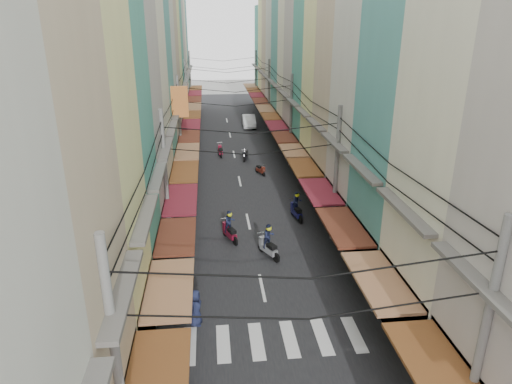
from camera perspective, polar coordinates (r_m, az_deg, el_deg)
ground at (r=25.09m, az=0.24°, el=-9.43°), size 160.00×160.00×0.00m
road at (r=43.47m, az=-2.61°, el=3.99°), size 10.00×80.00×0.02m
sidewalk_left at (r=43.60m, az=-11.19°, el=3.69°), size 3.00×80.00×0.06m
sidewalk_right at (r=44.29m, az=5.83°, el=4.26°), size 3.00×80.00×0.06m
crosswalk at (r=20.17m, az=2.17°, el=-17.98°), size 7.55×2.40×0.01m
building_row_left at (r=38.59m, az=-14.83°, el=15.98°), size 7.80×67.67×23.70m
building_row_right at (r=39.45m, az=9.51°, el=15.93°), size 7.80×68.98×22.59m
utility_poles at (r=37.10m, az=-2.30°, el=11.49°), size 10.20×66.13×8.20m
white_car at (r=57.12m, az=-0.88°, el=8.14°), size 5.12×2.10×1.79m
bicycle at (r=27.72m, az=15.23°, el=-7.09°), size 1.67×1.15×1.08m
moving_scooters at (r=31.88m, az=0.02°, el=-1.38°), size 5.16×22.37×1.99m
parked_scooters at (r=22.31m, az=12.55°, el=-12.80°), size 12.62×12.10×1.01m
pedestrians at (r=28.08m, az=-8.55°, el=-3.80°), size 11.79×26.72×2.20m
market_umbrella at (r=22.38m, az=16.66°, el=-8.80°), size 2.07×2.07×2.18m
traffic_sign at (r=21.37m, az=14.67°, el=-10.18°), size 0.10×0.58×2.64m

